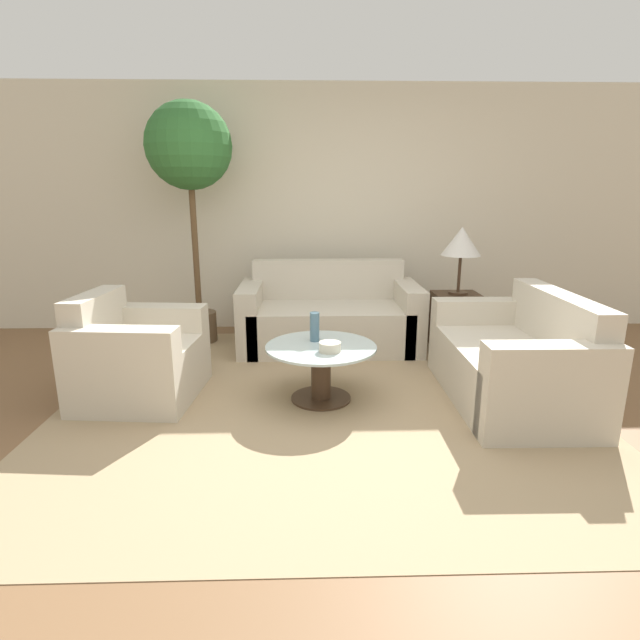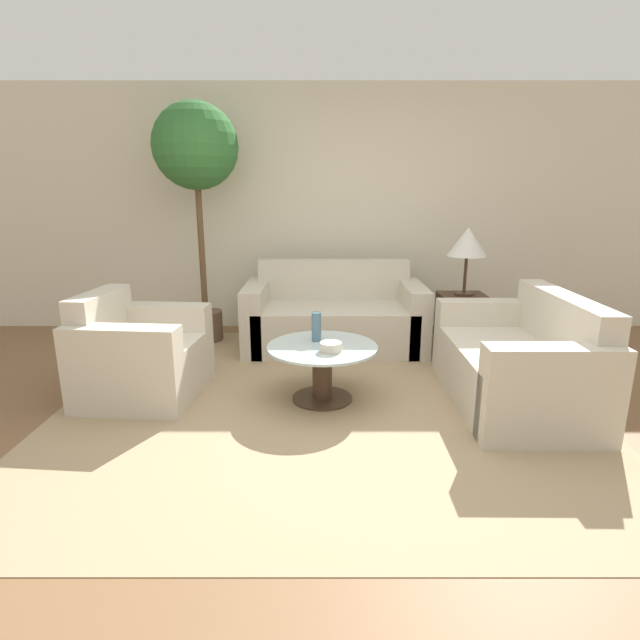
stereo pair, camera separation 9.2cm
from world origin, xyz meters
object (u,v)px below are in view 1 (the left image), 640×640
(armchair, at_px, (134,360))
(table_lamp, at_px, (461,243))
(sofa_main, at_px, (329,318))
(coffee_table, at_px, (321,365))
(loveseat, at_px, (518,364))
(potted_plant, at_px, (190,158))
(bowl, at_px, (330,347))
(vase, at_px, (315,327))

(armchair, distance_m, table_lamp, 3.07)
(armchair, height_order, table_lamp, table_lamp)
(sofa_main, bearing_deg, table_lamp, -5.96)
(armchair, xyz_separation_m, coffee_table, (1.40, -0.11, -0.01))
(loveseat, relative_size, coffee_table, 1.80)
(potted_plant, relative_size, bowl, 15.11)
(table_lamp, height_order, bowl, table_lamp)
(loveseat, xyz_separation_m, coffee_table, (-1.45, 0.04, -0.01))
(sofa_main, relative_size, bowl, 11.28)
(coffee_table, bearing_deg, potted_plant, 128.13)
(loveseat, height_order, bowl, loveseat)
(coffee_table, bearing_deg, armchair, 175.70)
(loveseat, relative_size, vase, 6.62)
(coffee_table, bearing_deg, bowl, -66.31)
(armchair, relative_size, bowl, 6.14)
(loveseat, relative_size, table_lamp, 2.28)
(potted_plant, xyz_separation_m, bowl, (1.26, -1.66, -1.35))
(sofa_main, xyz_separation_m, table_lamp, (1.24, -0.13, 0.76))
(coffee_table, distance_m, vase, 0.29)
(table_lamp, xyz_separation_m, vase, (-1.41, -1.10, -0.51))
(sofa_main, height_order, loveseat, sofa_main)
(coffee_table, relative_size, table_lamp, 1.26)
(sofa_main, height_order, armchair, sofa_main)
(table_lamp, bearing_deg, bowl, -133.87)
(sofa_main, distance_m, coffee_table, 1.36)
(potted_plant, bearing_deg, bowl, -52.88)
(armchair, relative_size, loveseat, 0.65)
(table_lamp, xyz_separation_m, potted_plant, (-2.56, 0.30, 0.77))
(sofa_main, distance_m, loveseat, 1.93)
(sofa_main, xyz_separation_m, coffee_table, (-0.12, -1.35, -0.01))
(bowl, bearing_deg, potted_plant, 127.12)
(sofa_main, xyz_separation_m, bowl, (-0.07, -1.49, 0.17))
(potted_plant, xyz_separation_m, vase, (1.16, -1.41, -1.28))
(coffee_table, bearing_deg, sofa_main, 84.77)
(potted_plant, bearing_deg, table_lamp, -6.78)
(loveseat, bearing_deg, armchair, -92.45)
(table_lamp, height_order, vase, table_lamp)
(potted_plant, distance_m, vase, 2.22)
(coffee_table, xyz_separation_m, table_lamp, (1.36, 1.22, 0.77))
(coffee_table, bearing_deg, loveseat, -1.72)
(vase, relative_size, bowl, 1.43)
(sofa_main, bearing_deg, bowl, -92.51)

